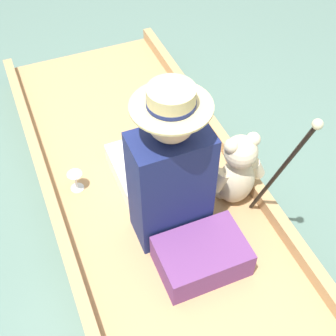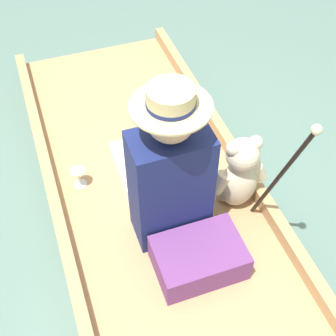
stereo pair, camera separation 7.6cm
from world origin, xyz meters
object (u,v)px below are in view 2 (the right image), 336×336
object	(u,v)px
teddy_bear	(239,174)
wine_glass	(78,174)
walking_cane	(285,170)
seated_person	(165,173)

from	to	relation	value
teddy_bear	wine_glass	size ratio (longest dim) A/B	3.88
walking_cane	seated_person	bearing A→B (deg)	147.00
seated_person	walking_cane	world-z (taller)	seated_person
teddy_bear	walking_cane	distance (m)	0.39
teddy_bear	walking_cane	world-z (taller)	walking_cane
walking_cane	wine_glass	bearing A→B (deg)	141.85
wine_glass	walking_cane	distance (m)	1.14
teddy_bear	wine_glass	xyz separation A→B (m)	(-0.77, 0.39, -0.13)
seated_person	teddy_bear	xyz separation A→B (m)	(0.39, -0.03, -0.12)
wine_glass	walking_cane	world-z (taller)	walking_cane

